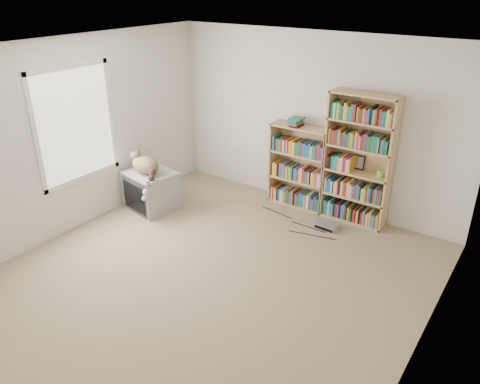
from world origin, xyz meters
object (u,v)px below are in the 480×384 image
Objects in this scene: cat at (146,169)px; bookcase_tall at (359,163)px; crt_tv at (152,190)px; dvd_player at (327,225)px; bookcase_short at (300,170)px.

bookcase_tall is (2.57, 1.45, 0.20)m from cat.
dvd_player is (2.38, 0.91, -0.25)m from crt_tv.
bookcase_short is at bearing 150.64° from dvd_player.
bookcase_tall is at bearing 70.06° from dvd_player.
bookcase_short is at bearing 46.82° from cat.
crt_tv is 0.42× the size of bookcase_tall.
cat is 2.00× the size of dvd_player.
bookcase_short reaches higher than dvd_player.
crt_tv is at bearing 103.79° from cat.
bookcase_tall reaches higher than bookcase_short.
cat is 0.35× the size of bookcase_tall.
dvd_player is (2.37, 1.00, -0.62)m from cat.
bookcase_tall is at bearing 35.63° from cat.
bookcase_short is at bearing 48.67° from crt_tv.
dvd_player is at bearing 31.04° from crt_tv.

